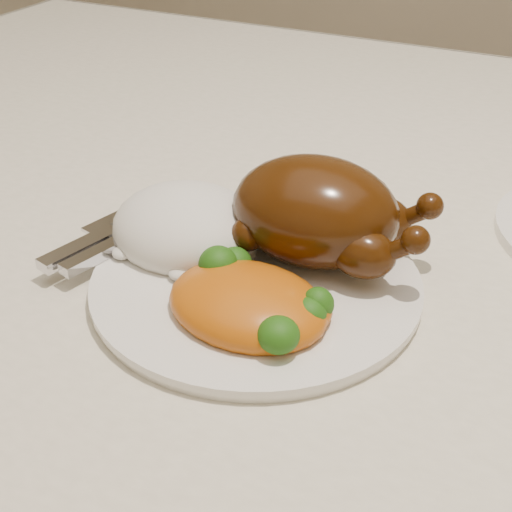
% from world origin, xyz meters
% --- Properties ---
extents(dining_table, '(1.60, 0.90, 0.76)m').
position_xyz_m(dining_table, '(0.00, 0.00, 0.67)').
color(dining_table, brown).
rests_on(dining_table, floor).
extents(tablecloth, '(1.73, 1.03, 0.18)m').
position_xyz_m(tablecloth, '(0.00, 0.00, 0.74)').
color(tablecloth, silver).
rests_on(tablecloth, dining_table).
extents(dinner_plate, '(0.29, 0.29, 0.01)m').
position_xyz_m(dinner_plate, '(-0.08, -0.19, 0.77)').
color(dinner_plate, white).
rests_on(dinner_plate, tablecloth).
extents(roast_chicken, '(0.16, 0.11, 0.08)m').
position_xyz_m(roast_chicken, '(-0.05, -0.14, 0.82)').
color(roast_chicken, '#3F1E06').
rests_on(roast_chicken, dinner_plate).
extents(rice_mound, '(0.14, 0.13, 0.07)m').
position_xyz_m(rice_mound, '(-0.15, -0.17, 0.79)').
color(rice_mound, white).
rests_on(rice_mound, dinner_plate).
extents(mac_and_cheese, '(0.13, 0.10, 0.05)m').
position_xyz_m(mac_and_cheese, '(-0.06, -0.23, 0.79)').
color(mac_and_cheese, '#CF680D').
rests_on(mac_and_cheese, dinner_plate).
extents(cutlery, '(0.06, 0.18, 0.01)m').
position_xyz_m(cutlery, '(-0.21, -0.20, 0.78)').
color(cutlery, silver).
rests_on(cutlery, dinner_plate).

